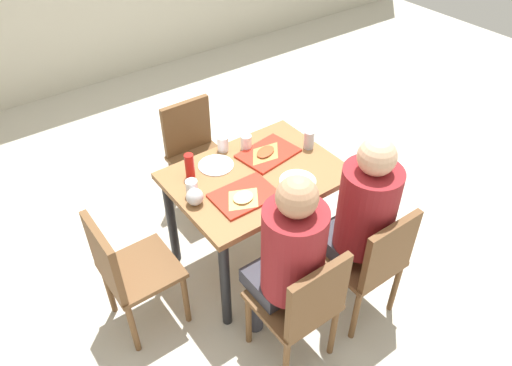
% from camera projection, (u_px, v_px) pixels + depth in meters
% --- Properties ---
extents(ground_plane, '(10.00, 10.00, 0.02)m').
position_uv_depth(ground_plane, '(256.00, 258.00, 3.42)').
color(ground_plane, beige).
extents(main_table, '(1.03, 0.76, 0.75)m').
position_uv_depth(main_table, '(256.00, 188.00, 3.01)').
color(main_table, olive).
rests_on(main_table, ground_plane).
extents(chair_near_left, '(0.40, 0.40, 0.84)m').
position_uv_depth(chair_near_left, '(303.00, 304.00, 2.50)').
color(chair_near_left, brown).
rests_on(chair_near_left, ground_plane).
extents(chair_near_right, '(0.40, 0.40, 0.84)m').
position_uv_depth(chair_near_right, '(372.00, 260.00, 2.74)').
color(chair_near_right, brown).
rests_on(chair_near_right, ground_plane).
extents(chair_far_side, '(0.40, 0.40, 0.84)m').
position_uv_depth(chair_far_side, '(195.00, 149.00, 3.58)').
color(chair_far_side, brown).
rests_on(chair_far_side, ground_plane).
extents(chair_left_end, '(0.40, 0.40, 0.84)m').
position_uv_depth(chair_left_end, '(126.00, 269.00, 2.69)').
color(chair_left_end, brown).
rests_on(chair_left_end, ground_plane).
extents(person_in_red, '(0.32, 0.42, 1.25)m').
position_uv_depth(person_in_red, '(288.00, 255.00, 2.44)').
color(person_in_red, '#383842').
rests_on(person_in_red, ground_plane).
extents(person_in_brown_jacket, '(0.32, 0.42, 1.25)m').
position_uv_depth(person_in_brown_jacket, '(360.00, 214.00, 2.67)').
color(person_in_brown_jacket, '#383842').
rests_on(person_in_brown_jacket, ground_plane).
extents(tray_red_near, '(0.36, 0.26, 0.02)m').
position_uv_depth(tray_red_near, '(244.00, 195.00, 2.77)').
color(tray_red_near, red).
rests_on(tray_red_near, main_table).
extents(tray_red_far, '(0.39, 0.31, 0.02)m').
position_uv_depth(tray_red_far, '(268.00, 153.00, 3.08)').
color(tray_red_far, red).
rests_on(tray_red_far, main_table).
extents(paper_plate_center, '(0.22, 0.22, 0.01)m').
position_uv_depth(paper_plate_center, '(216.00, 165.00, 2.99)').
color(paper_plate_center, white).
rests_on(paper_plate_center, main_table).
extents(paper_plate_near_edge, '(0.22, 0.22, 0.01)m').
position_uv_depth(paper_plate_near_edge, '(298.00, 181.00, 2.87)').
color(paper_plate_near_edge, white).
rests_on(paper_plate_near_edge, main_table).
extents(pizza_slice_a, '(0.22, 0.20, 0.02)m').
position_uv_depth(pizza_slice_a, '(243.00, 198.00, 2.72)').
color(pizza_slice_a, '#DBAD60').
rests_on(pizza_slice_a, tray_red_near).
extents(pizza_slice_b, '(0.24, 0.20, 0.02)m').
position_uv_depth(pizza_slice_b, '(265.00, 152.00, 3.06)').
color(pizza_slice_b, '#C68C47').
rests_on(pizza_slice_b, tray_red_far).
extents(plastic_cup_a, '(0.07, 0.07, 0.10)m').
position_uv_depth(plastic_cup_a, '(223.00, 144.00, 3.09)').
color(plastic_cup_a, white).
rests_on(plastic_cup_a, main_table).
extents(plastic_cup_b, '(0.07, 0.07, 0.10)m').
position_uv_depth(plastic_cup_b, '(294.00, 193.00, 2.71)').
color(plastic_cup_b, white).
rests_on(plastic_cup_b, main_table).
extents(plastic_cup_c, '(0.07, 0.07, 0.10)m').
position_uv_depth(plastic_cup_c, '(192.00, 188.00, 2.75)').
color(plastic_cup_c, white).
rests_on(plastic_cup_c, main_table).
extents(plastic_cup_d, '(0.07, 0.07, 0.10)m').
position_uv_depth(plastic_cup_d, '(246.00, 142.00, 3.11)').
color(plastic_cup_d, white).
rests_on(plastic_cup_d, main_table).
extents(soda_can, '(0.07, 0.07, 0.12)m').
position_uv_depth(soda_can, '(309.00, 140.00, 3.11)').
color(soda_can, '#B7BCC6').
rests_on(soda_can, main_table).
extents(condiment_bottle, '(0.06, 0.06, 0.16)m').
position_uv_depth(condiment_bottle, '(190.00, 166.00, 2.86)').
color(condiment_bottle, red).
rests_on(condiment_bottle, main_table).
extents(foil_bundle, '(0.10, 0.10, 0.10)m').
position_uv_depth(foil_bundle, '(195.00, 197.00, 2.69)').
color(foil_bundle, silver).
rests_on(foil_bundle, main_table).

